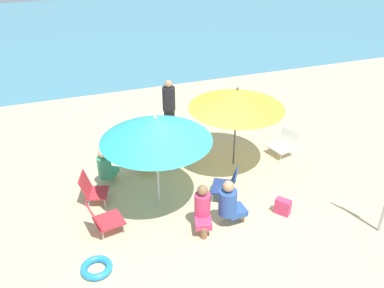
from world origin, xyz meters
The scene contains 16 objects.
ground_plane centered at (0.00, 0.00, 0.00)m, with size 40.00×40.00×0.00m, color #D3BC8C.
sea_water centered at (0.00, 14.40, 0.00)m, with size 40.00×16.00×0.01m, color teal.
umbrella_yellow centered at (1.57, 1.22, 1.64)m, with size 2.10×2.10×1.91m.
umbrella_teal centered at (-0.45, 0.39, 1.66)m, with size 2.12×2.12×1.95m.
beach_chair_a centered at (0.26, 1.74, 0.33)m, with size 0.66×0.60×0.65m.
beach_chair_b centered at (-1.72, 0.85, 0.32)m, with size 0.62×0.59×0.64m.
beach_chair_c centered at (2.91, 1.25, 0.28)m, with size 0.67×0.64×0.59m.
beach_chair_d centered at (0.91, 0.07, 0.34)m, with size 0.71×0.72×0.63m.
beach_chair_e centered at (-1.65, -0.17, 0.32)m, with size 0.67×0.59×0.62m.
beach_chair_f centered at (-0.41, 1.73, 0.32)m, with size 0.58×0.65×0.60m.
person_a centered at (0.52, 2.86, 0.81)m, with size 0.32×0.32×1.61m.
person_b centered at (-1.33, 1.37, 0.45)m, with size 0.48×0.53×0.91m.
person_c centered at (0.11, -0.62, 0.45)m, with size 0.39×0.54×0.92m.
person_d centered at (0.63, -0.68, 0.49)m, with size 0.57×0.36×0.98m.
swim_ring centered at (-1.92, -1.05, 0.06)m, with size 0.53×0.53×0.12m, color #238CD8.
beach_bag centered at (1.73, -0.75, 0.16)m, with size 0.30×0.16×0.33m, color #DB3866.
Camera 1 is at (-2.08, -6.29, 5.30)m, focal length 39.38 mm.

